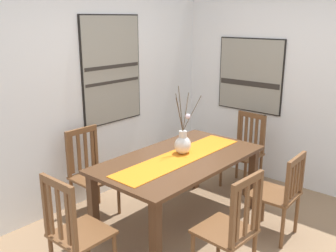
# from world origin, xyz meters

# --- Properties ---
(ground_plane) EXTENTS (6.40, 6.40, 0.03)m
(ground_plane) POSITION_xyz_m (0.00, 0.00, -0.01)
(ground_plane) COLOR #8E7051
(wall_back) EXTENTS (6.40, 0.12, 2.70)m
(wall_back) POSITION_xyz_m (0.00, 1.86, 1.35)
(wall_back) COLOR white
(wall_back) RESTS_ON ground_plane
(wall_side) EXTENTS (0.12, 6.40, 2.70)m
(wall_side) POSITION_xyz_m (1.86, 0.00, 1.35)
(wall_side) COLOR white
(wall_side) RESTS_ON ground_plane
(dining_table) EXTENTS (1.77, 0.97, 0.74)m
(dining_table) POSITION_xyz_m (0.10, 0.63, 0.64)
(dining_table) COLOR #51331E
(dining_table) RESTS_ON ground_plane
(table_runner) EXTENTS (1.63, 0.36, 0.01)m
(table_runner) POSITION_xyz_m (0.10, 0.63, 0.74)
(table_runner) COLOR orange
(table_runner) RESTS_ON dining_table
(centerpiece_vase) EXTENTS (0.28, 0.22, 0.71)m
(centerpiece_vase) POSITION_xyz_m (0.20, 0.67, 0.86)
(centerpiece_vase) COLOR silver
(centerpiece_vase) RESTS_ON dining_table
(chair_0) EXTENTS (0.42, 0.42, 0.97)m
(chair_0) POSITION_xyz_m (-1.19, 0.64, 0.48)
(chair_0) COLOR brown
(chair_0) RESTS_ON ground_plane
(chair_1) EXTENTS (0.44, 0.44, 0.97)m
(chair_1) POSITION_xyz_m (-0.34, -0.26, 0.48)
(chair_1) COLOR brown
(chair_1) RESTS_ON ground_plane
(chair_2) EXTENTS (0.43, 0.43, 0.96)m
(chair_2) POSITION_xyz_m (-0.37, 1.50, 0.49)
(chair_2) COLOR brown
(chair_2) RESTS_ON ground_plane
(chair_3) EXTENTS (0.44, 0.44, 0.94)m
(chair_3) POSITION_xyz_m (1.38, 0.61, 0.49)
(chair_3) COLOR brown
(chair_3) RESTS_ON ground_plane
(chair_4) EXTENTS (0.44, 0.44, 0.87)m
(chair_4) POSITION_xyz_m (0.54, -0.27, 0.47)
(chair_4) COLOR brown
(chair_4) RESTS_ON ground_plane
(painting_on_back_wall) EXTENTS (0.88, 0.05, 1.27)m
(painting_on_back_wall) POSITION_xyz_m (0.24, 1.79, 1.51)
(painting_on_back_wall) COLOR black
(painting_on_side_wall) EXTENTS (0.05, 0.93, 0.97)m
(painting_on_side_wall) POSITION_xyz_m (1.79, 0.82, 1.36)
(painting_on_side_wall) COLOR black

